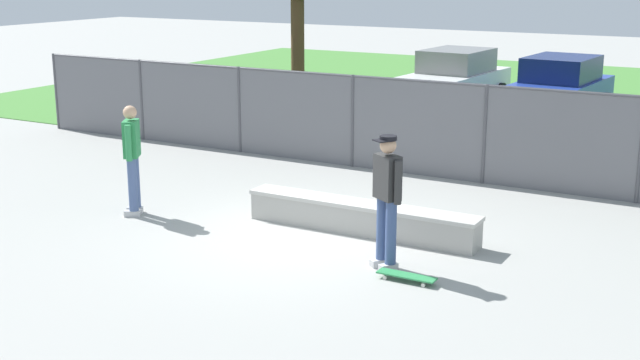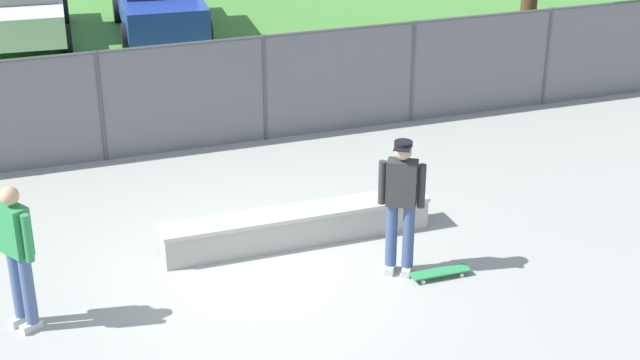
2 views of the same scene
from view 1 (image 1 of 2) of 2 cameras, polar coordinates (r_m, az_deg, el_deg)
The scene contains 9 objects.
ground_plane at distance 12.72m, azimuth -1.55°, elevation -3.93°, with size 80.00×80.00×0.00m, color #9E9E99.
grass_strip at distance 26.21m, azimuth 15.36°, elevation 5.19°, with size 31.36×20.00×0.02m, color #478438.
concrete_ledge at distance 12.88m, azimuth 2.79°, elevation -2.56°, with size 3.79×0.50×0.48m.
skateboarder at distance 11.19m, azimuth 4.58°, elevation -1.03°, with size 0.53×0.42×1.84m.
skateboard at distance 11.05m, azimuth 5.91°, elevation -6.51°, with size 0.80×0.20×0.09m.
chainlink_fence at distance 16.37m, azimuth 6.55°, elevation 3.84°, with size 19.43×0.07×1.88m.
car_white at distance 24.41m, azimuth 9.13°, elevation 6.84°, with size 2.25×4.32×1.66m.
car_blue at distance 23.10m, azimuth 15.93°, elevation 6.04°, with size 2.25×4.32×1.66m.
bystander at distance 13.94m, azimuth -12.66°, elevation 1.67°, with size 0.41×0.53×1.82m.
Camera 1 is at (6.21, -10.34, 4.02)m, focal length 47.03 mm.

